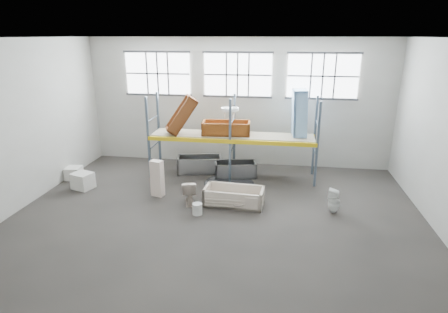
% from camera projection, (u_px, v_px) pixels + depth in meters
% --- Properties ---
extents(floor, '(12.00, 10.00, 0.10)m').
position_uv_depth(floor, '(216.00, 220.00, 10.77)').
color(floor, '#443E3A').
rests_on(floor, ground).
extents(ceiling, '(12.00, 10.00, 0.10)m').
position_uv_depth(ceiling, '(215.00, 36.00, 9.17)').
color(ceiling, silver).
rests_on(ceiling, ground).
extents(wall_back, '(12.00, 0.10, 5.00)m').
position_uv_depth(wall_back, '(238.00, 103.00, 14.71)').
color(wall_back, '#ABA79E').
rests_on(wall_back, ground).
extents(wall_front, '(12.00, 0.10, 5.00)m').
position_uv_depth(wall_front, '(153.00, 226.00, 5.23)').
color(wall_front, '#9E9B92').
rests_on(wall_front, ground).
extents(wall_left, '(0.10, 10.00, 5.00)m').
position_uv_depth(wall_left, '(12.00, 127.00, 10.84)').
color(wall_left, '#BCB8AF').
rests_on(wall_left, ground).
extents(window_left, '(2.60, 0.04, 1.60)m').
position_uv_depth(window_left, '(158.00, 74.00, 14.72)').
color(window_left, white).
rests_on(window_left, wall_back).
extents(window_mid, '(2.60, 0.04, 1.60)m').
position_uv_depth(window_mid, '(238.00, 75.00, 14.26)').
color(window_mid, white).
rests_on(window_mid, wall_back).
extents(window_right, '(2.60, 0.04, 1.60)m').
position_uv_depth(window_right, '(323.00, 76.00, 13.80)').
color(window_right, white).
rests_on(window_right, wall_back).
extents(rack_upright_la, '(0.08, 0.08, 3.00)m').
position_uv_depth(rack_upright_la, '(148.00, 138.00, 13.44)').
color(rack_upright_la, slate).
rests_on(rack_upright_la, floor).
extents(rack_upright_lb, '(0.08, 0.08, 3.00)m').
position_uv_depth(rack_upright_lb, '(159.00, 130.00, 14.56)').
color(rack_upright_lb, slate).
rests_on(rack_upright_lb, floor).
extents(rack_upright_ma, '(0.08, 0.08, 3.00)m').
position_uv_depth(rack_upright_ma, '(230.00, 141.00, 13.00)').
color(rack_upright_ma, slate).
rests_on(rack_upright_ma, floor).
extents(rack_upright_mb, '(0.08, 0.08, 3.00)m').
position_uv_depth(rack_upright_mb, '(234.00, 133.00, 14.13)').
color(rack_upright_mb, slate).
rests_on(rack_upright_mb, floor).
extents(rack_upright_ra, '(0.08, 0.08, 3.00)m').
position_uv_depth(rack_upright_ra, '(317.00, 145.00, 12.57)').
color(rack_upright_ra, slate).
rests_on(rack_upright_ra, floor).
extents(rack_upright_rb, '(0.08, 0.08, 3.00)m').
position_uv_depth(rack_upright_rb, '(315.00, 136.00, 13.69)').
color(rack_upright_rb, slate).
rests_on(rack_upright_rb, floor).
extents(rack_beam_front, '(6.00, 0.10, 0.14)m').
position_uv_depth(rack_beam_front, '(230.00, 141.00, 13.00)').
color(rack_beam_front, yellow).
rests_on(rack_beam_front, floor).
extents(rack_beam_back, '(6.00, 0.10, 0.14)m').
position_uv_depth(rack_beam_back, '(234.00, 133.00, 14.13)').
color(rack_beam_back, yellow).
rests_on(rack_beam_back, floor).
extents(shelf_deck, '(5.90, 1.10, 0.03)m').
position_uv_depth(shelf_deck, '(232.00, 135.00, 13.54)').
color(shelf_deck, gray).
rests_on(shelf_deck, floor).
extents(wet_patch, '(1.80, 1.80, 0.00)m').
position_uv_depth(wet_patch, '(229.00, 183.00, 13.28)').
color(wet_patch, black).
rests_on(wet_patch, floor).
extents(bathtub_beige, '(1.90, 0.99, 0.54)m').
position_uv_depth(bathtub_beige, '(234.00, 196.00, 11.56)').
color(bathtub_beige, beige).
rests_on(bathtub_beige, floor).
extents(cistern_spare, '(0.40, 0.22, 0.37)m').
position_uv_depth(cistern_spare, '(252.00, 203.00, 11.09)').
color(cistern_spare, beige).
rests_on(cistern_spare, bathtub_beige).
extents(sink_in_tub, '(0.47, 0.47, 0.16)m').
position_uv_depth(sink_in_tub, '(238.00, 205.00, 11.25)').
color(sink_in_tub, '#F2DDCF').
rests_on(sink_in_tub, bathtub_beige).
extents(toilet_beige, '(0.62, 0.86, 0.78)m').
position_uv_depth(toilet_beige, '(189.00, 192.00, 11.60)').
color(toilet_beige, beige).
rests_on(toilet_beige, floor).
extents(cistern_tall, '(0.44, 0.34, 1.21)m').
position_uv_depth(cistern_tall, '(157.00, 178.00, 12.08)').
color(cistern_tall, '#F4D7C7').
rests_on(cistern_tall, floor).
extents(toilet_white, '(0.41, 0.41, 0.75)m').
position_uv_depth(toilet_white, '(334.00, 201.00, 10.98)').
color(toilet_white, white).
rests_on(toilet_white, floor).
extents(steel_tub_left, '(1.80, 1.10, 0.62)m').
position_uv_depth(steel_tub_left, '(199.00, 164.00, 14.30)').
color(steel_tub_left, '#A7AAAF').
rests_on(steel_tub_left, floor).
extents(steel_tub_right, '(1.62, 0.99, 0.56)m').
position_uv_depth(steel_tub_right, '(236.00, 169.00, 13.87)').
color(steel_tub_right, '#93959A').
rests_on(steel_tub_right, floor).
extents(rust_tub_flat, '(1.80, 0.95, 0.49)m').
position_uv_depth(rust_tub_flat, '(226.00, 128.00, 13.53)').
color(rust_tub_flat, '#9A5D18').
rests_on(rust_tub_flat, shelf_deck).
extents(rust_tub_tilted, '(1.36, 1.07, 1.45)m').
position_uv_depth(rust_tub_tilted, '(182.00, 115.00, 13.45)').
color(rust_tub_tilted, brown).
rests_on(rust_tub_tilted, shelf_deck).
extents(sink_on_shelf, '(0.75, 0.65, 0.56)m').
position_uv_depth(sink_on_shelf, '(230.00, 122.00, 13.28)').
color(sink_on_shelf, white).
rests_on(sink_on_shelf, rust_tub_flat).
extents(blue_tub_upright, '(0.59, 0.83, 1.71)m').
position_uv_depth(blue_tub_upright, '(299.00, 114.00, 13.17)').
color(blue_tub_upright, '#88B6E8').
rests_on(blue_tub_upright, shelf_deck).
extents(bucket, '(0.35, 0.35, 0.34)m').
position_uv_depth(bucket, '(197.00, 209.00, 10.94)').
color(bucket, silver).
rests_on(bucket, floor).
extents(carton_near, '(0.79, 0.73, 0.56)m').
position_uv_depth(carton_near, '(83.00, 181.00, 12.77)').
color(carton_near, silver).
rests_on(carton_near, floor).
extents(carton_far, '(0.61, 0.61, 0.45)m').
position_uv_depth(carton_far, '(74.00, 173.00, 13.64)').
color(carton_far, white).
rests_on(carton_far, floor).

